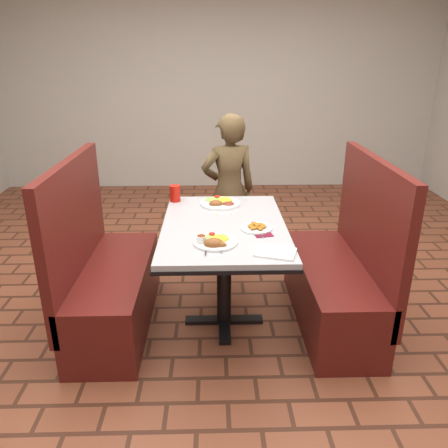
% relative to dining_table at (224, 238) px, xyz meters
% --- Properties ---
extents(room, '(7.00, 7.04, 2.82)m').
position_rel_dining_table_xyz_m(room, '(0.00, 0.00, 1.26)').
color(room, brown).
rests_on(room, ground).
extents(dining_table, '(0.81, 1.21, 0.75)m').
position_rel_dining_table_xyz_m(dining_table, '(0.00, 0.00, 0.00)').
color(dining_table, '#ABADAF').
rests_on(dining_table, ground).
extents(booth_bench_left, '(0.47, 1.20, 1.17)m').
position_rel_dining_table_xyz_m(booth_bench_left, '(-0.80, 0.00, -0.32)').
color(booth_bench_left, '#5C1A15').
rests_on(booth_bench_left, ground).
extents(booth_bench_right, '(0.47, 1.20, 1.17)m').
position_rel_dining_table_xyz_m(booth_bench_right, '(0.80, 0.00, -0.32)').
color(booth_bench_right, '#5C1A15').
rests_on(booth_bench_right, ground).
extents(diner_person, '(0.55, 0.43, 1.34)m').
position_rel_dining_table_xyz_m(diner_person, '(0.07, 1.03, 0.01)').
color(diner_person, brown).
rests_on(diner_person, ground).
extents(near_dinner_plate, '(0.26, 0.26, 0.08)m').
position_rel_dining_table_xyz_m(near_dinner_plate, '(-0.06, -0.32, 0.12)').
color(near_dinner_plate, white).
rests_on(near_dinner_plate, dining_table).
extents(far_dinner_plate, '(0.29, 0.29, 0.08)m').
position_rel_dining_table_xyz_m(far_dinner_plate, '(-0.02, 0.40, 0.12)').
color(far_dinner_plate, white).
rests_on(far_dinner_plate, dining_table).
extents(plantain_plate, '(0.20, 0.20, 0.03)m').
position_rel_dining_table_xyz_m(plantain_plate, '(0.20, -0.10, 0.11)').
color(plantain_plate, white).
rests_on(plantain_plate, dining_table).
extents(maroon_napkin, '(0.13, 0.13, 0.00)m').
position_rel_dining_table_xyz_m(maroon_napkin, '(0.23, -0.18, 0.10)').
color(maroon_napkin, maroon).
rests_on(maroon_napkin, dining_table).
extents(spoon_utensil, '(0.02, 0.15, 0.00)m').
position_rel_dining_table_xyz_m(spoon_utensil, '(0.22, -0.17, 0.10)').
color(spoon_utensil, silver).
rests_on(spoon_utensil, dining_table).
extents(red_tumbler, '(0.08, 0.08, 0.12)m').
position_rel_dining_table_xyz_m(red_tumbler, '(-0.36, 0.49, 0.16)').
color(red_tumbler, red).
rests_on(red_tumbler, dining_table).
extents(paper_napkin, '(0.26, 0.22, 0.01)m').
position_rel_dining_table_xyz_m(paper_napkin, '(0.27, -0.46, 0.10)').
color(paper_napkin, white).
rests_on(paper_napkin, dining_table).
extents(knife_utensil, '(0.09, 0.14, 0.00)m').
position_rel_dining_table_xyz_m(knife_utensil, '(-0.06, -0.39, 0.11)').
color(knife_utensil, silver).
rests_on(knife_utensil, dining_table).
extents(fork_utensil, '(0.01, 0.14, 0.00)m').
position_rel_dining_table_xyz_m(fork_utensil, '(-0.11, -0.42, 0.11)').
color(fork_utensil, silver).
rests_on(fork_utensil, dining_table).
extents(lettuce_shreds, '(0.28, 0.32, 0.00)m').
position_rel_dining_table_xyz_m(lettuce_shreds, '(0.04, 0.06, 0.10)').
color(lettuce_shreds, '#8DB046').
rests_on(lettuce_shreds, dining_table).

